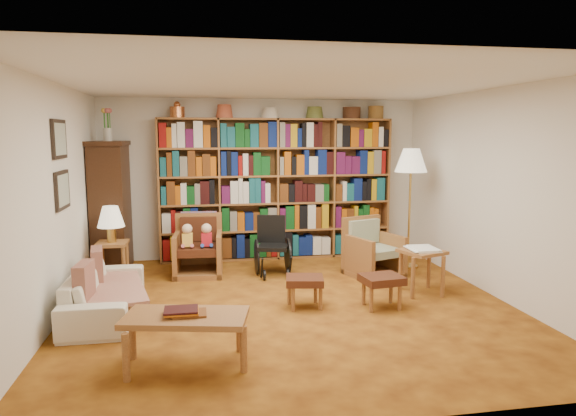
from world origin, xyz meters
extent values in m
plane|color=#A86519|center=(0.00, 0.00, 0.00)|extent=(5.00, 5.00, 0.00)
plane|color=white|center=(0.00, 0.00, 2.50)|extent=(5.00, 5.00, 0.00)
plane|color=white|center=(0.00, 2.50, 1.25)|extent=(5.00, 0.00, 5.00)
plane|color=white|center=(0.00, -2.50, 1.25)|extent=(5.00, 0.00, 5.00)
plane|color=white|center=(-2.50, 0.00, 1.25)|extent=(0.00, 5.00, 5.00)
plane|color=white|center=(2.50, 0.00, 1.25)|extent=(0.00, 5.00, 5.00)
cube|color=#A36832|center=(0.20, 2.34, 1.10)|extent=(3.60, 0.30, 2.20)
cube|color=#331B0E|center=(-2.25, 2.00, 0.90)|extent=(0.45, 0.90, 1.80)
cube|color=#331B0E|center=(-2.25, 2.00, 1.83)|extent=(0.50, 0.95, 0.06)
cylinder|color=beige|center=(-2.25, 2.00, 1.95)|extent=(0.12, 0.12, 0.18)
cube|color=black|center=(-2.48, 0.30, 1.90)|extent=(0.03, 0.52, 0.42)
cube|color=gray|center=(-2.46, 0.30, 1.90)|extent=(0.01, 0.44, 0.34)
cube|color=black|center=(-2.48, 0.30, 1.35)|extent=(0.03, 0.52, 0.42)
cube|color=gray|center=(-2.46, 0.30, 1.35)|extent=(0.01, 0.44, 0.34)
imported|color=beige|center=(-2.05, 0.06, 0.25)|extent=(1.68, 0.66, 0.49)
cube|color=beige|center=(-2.00, 0.06, 0.30)|extent=(0.95, 1.42, 0.04)
cube|color=maroon|center=(-2.18, 0.41, 0.45)|extent=(0.19, 0.41, 0.39)
cube|color=maroon|center=(-2.18, -0.29, 0.45)|extent=(0.15, 0.40, 0.40)
cube|color=#A36832|center=(-2.15, 1.29, 0.54)|extent=(0.40, 0.40, 0.04)
cylinder|color=#A36832|center=(-2.31, 1.13, 0.26)|extent=(0.05, 0.05, 0.52)
cylinder|color=#A36832|center=(-1.99, 1.13, 0.26)|extent=(0.05, 0.05, 0.52)
cylinder|color=#A36832|center=(-2.31, 1.44, 0.26)|extent=(0.05, 0.05, 0.52)
cylinder|color=#A36832|center=(-1.99, 1.44, 0.26)|extent=(0.05, 0.05, 0.52)
cylinder|color=#B78D3A|center=(-2.15, 1.29, 0.65)|extent=(0.12, 0.12, 0.19)
cone|color=beige|center=(-2.15, 1.29, 0.89)|extent=(0.35, 0.35, 0.27)
cube|color=#A36832|center=(-1.04, 1.53, 0.04)|extent=(0.70, 0.73, 0.07)
cube|color=#A36832|center=(-1.34, 1.53, 0.29)|extent=(0.11, 0.69, 0.59)
cube|color=#A36832|center=(-0.74, 1.53, 0.29)|extent=(0.11, 0.69, 0.59)
cube|color=#A36832|center=(-1.04, 1.83, 0.41)|extent=(0.67, 0.11, 0.83)
cube|color=#492013|center=(-1.04, 1.50, 0.37)|extent=(0.55, 0.61, 0.11)
cube|color=#492013|center=(-1.04, 1.77, 0.61)|extent=(0.52, 0.12, 0.35)
cube|color=#BC3250|center=(-1.04, 1.87, 0.66)|extent=(0.52, 0.09, 0.37)
cube|color=#A36832|center=(1.36, 1.03, 0.04)|extent=(0.83, 0.85, 0.07)
cube|color=#A36832|center=(1.07, 1.03, 0.28)|extent=(0.29, 0.65, 0.57)
cube|color=#A36832|center=(1.65, 1.03, 0.28)|extent=(0.29, 0.65, 0.57)
cube|color=#A36832|center=(1.36, 1.33, 0.40)|extent=(0.63, 0.29, 0.80)
cube|color=#9CA785|center=(1.36, 1.00, 0.36)|extent=(0.66, 0.70, 0.11)
cube|color=#9CA785|center=(1.36, 1.27, 0.59)|extent=(0.50, 0.25, 0.34)
cube|color=black|center=(-0.01, 1.32, 0.40)|extent=(0.49, 0.49, 0.05)
cube|color=black|center=(-0.01, 1.51, 0.62)|extent=(0.40, 0.15, 0.40)
cylinder|color=black|center=(-0.23, 1.41, 0.25)|extent=(0.03, 0.50, 0.50)
cylinder|color=black|center=(0.21, 1.41, 0.25)|extent=(0.03, 0.50, 0.50)
cylinder|color=black|center=(-0.17, 1.07, 0.07)|extent=(0.03, 0.14, 0.14)
cylinder|color=black|center=(0.15, 1.07, 0.07)|extent=(0.03, 0.14, 0.14)
cylinder|color=#B78D3A|center=(2.02, 1.40, 0.02)|extent=(0.30, 0.30, 0.03)
cylinder|color=#B78D3A|center=(2.02, 1.40, 0.74)|extent=(0.03, 0.03, 1.48)
cone|color=beige|center=(2.02, 1.40, 1.58)|extent=(0.46, 0.46, 0.34)
cube|color=#A36832|center=(1.66, 0.17, 0.53)|extent=(0.59, 0.59, 0.04)
cylinder|color=#A36832|center=(1.47, -0.02, 0.25)|extent=(0.05, 0.05, 0.51)
cylinder|color=#A36832|center=(1.86, -0.02, 0.25)|extent=(0.05, 0.05, 0.51)
cylinder|color=#A36832|center=(1.47, 0.36, 0.25)|extent=(0.05, 0.05, 0.51)
cylinder|color=#A36832|center=(1.86, 0.36, 0.25)|extent=(0.05, 0.05, 0.51)
cube|color=white|center=(1.66, 0.17, 0.56)|extent=(0.41, 0.46, 0.03)
cube|color=#492013|center=(0.14, -0.09, 0.31)|extent=(0.47, 0.42, 0.08)
cylinder|color=#A36832|center=(-0.01, -0.21, 0.14)|extent=(0.04, 0.04, 0.27)
cylinder|color=#A36832|center=(0.30, -0.21, 0.14)|extent=(0.04, 0.04, 0.27)
cylinder|color=#A36832|center=(-0.01, 0.04, 0.14)|extent=(0.04, 0.04, 0.27)
cylinder|color=#A36832|center=(0.30, 0.04, 0.14)|extent=(0.04, 0.04, 0.27)
cube|color=#492013|center=(1.00, -0.25, 0.33)|extent=(0.49, 0.43, 0.09)
cylinder|color=#A36832|center=(0.83, -0.39, 0.14)|extent=(0.04, 0.04, 0.29)
cylinder|color=#A36832|center=(1.16, -0.39, 0.14)|extent=(0.04, 0.04, 0.29)
cylinder|color=#A36832|center=(0.83, -0.12, 0.14)|extent=(0.04, 0.04, 0.29)
cylinder|color=#A36832|center=(1.16, -0.12, 0.14)|extent=(0.04, 0.04, 0.29)
cube|color=#A36832|center=(-1.15, -1.37, 0.42)|extent=(1.11, 0.71, 0.05)
cylinder|color=#A36832|center=(-1.62, -1.58, 0.20)|extent=(0.06, 0.06, 0.40)
cylinder|color=#A36832|center=(-0.68, -1.58, 0.20)|extent=(0.06, 0.06, 0.40)
cylinder|color=#A36832|center=(-1.62, -1.16, 0.20)|extent=(0.06, 0.06, 0.40)
cylinder|color=#A36832|center=(-0.68, -1.16, 0.20)|extent=(0.06, 0.06, 0.40)
cube|color=brown|center=(-1.15, -1.37, 0.48)|extent=(0.32, 0.27, 0.05)
camera|label=1|loc=(-1.02, -5.59, 1.94)|focal=32.00mm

